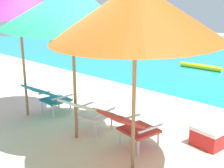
# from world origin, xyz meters

# --- Properties ---
(ground_plane) EXTENTS (40.00, 40.00, 0.00)m
(ground_plane) POSITION_xyz_m (0.00, 4.00, 0.00)
(ground_plane) COLOR beige
(swim_buoy) EXTENTS (1.60, 0.18, 0.18)m
(swim_buoy) POSITION_xyz_m (-1.19, 6.45, 0.10)
(swim_buoy) COLOR yellow
(swim_buoy) RESTS_ON ocean_band
(lounge_chair_left) EXTENTS (0.56, 0.89, 0.68)m
(lounge_chair_left) POSITION_xyz_m (-1.18, -0.05, 0.40)
(lounge_chair_left) COLOR teal
(lounge_chair_left) RESTS_ON ground_plane
(lounge_chair_center) EXTENTS (0.63, 0.93, 0.68)m
(lounge_chair_center) POSITION_xyz_m (0.07, -0.04, 0.40)
(lounge_chair_center) COLOR silver
(lounge_chair_center) RESTS_ON ground_plane
(lounge_chair_right) EXTENTS (0.66, 0.94, 0.68)m
(lounge_chair_right) POSITION_xyz_m (1.00, 0.02, 0.40)
(lounge_chair_right) COLOR red
(lounge_chair_right) RESTS_ON ground_plane
(beach_umbrella_left) EXTENTS (2.44, 2.44, 2.59)m
(beach_umbrella_left) POSITION_xyz_m (-1.46, -0.38, 2.23)
(beach_umbrella_left) COLOR olive
(beach_umbrella_left) RESTS_ON ground_plane
(beach_umbrella_center) EXTENTS (2.51, 2.48, 2.52)m
(beach_umbrella_center) POSITION_xyz_m (0.08, -0.31, 2.12)
(beach_umbrella_center) COLOR olive
(beach_umbrella_center) RESTS_ON ground_plane
(beach_umbrella_right) EXTENTS (2.75, 2.77, 2.47)m
(beach_umbrella_right) POSITION_xyz_m (1.37, -0.36, 2.07)
(beach_umbrella_right) COLOR olive
(beach_umbrella_right) RESTS_ON ground_plane
(cooler_box) EXTENTS (0.51, 0.38, 0.32)m
(cooler_box) POSITION_xyz_m (1.78, 0.94, 0.16)
(cooler_box) COLOR red
(cooler_box) RESTS_ON ground_plane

